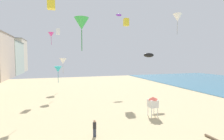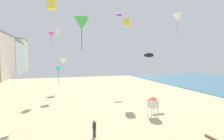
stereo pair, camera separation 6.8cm
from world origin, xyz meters
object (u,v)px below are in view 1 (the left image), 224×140
object	(u,v)px
kite_flyer	(95,127)
kite_black_parafoil	(149,55)
kite_white_delta	(178,18)
driftwood_log	(213,139)
kite_yellow_box	(51,3)
kite_white_delta_2	(63,61)
kite_cyan_delta	(58,69)
kite_purple_parafoil	(119,15)
lifeguard_stand	(153,102)
kite_yellow_box_2	(126,22)
kite_magenta_delta	(51,35)
kite_white_box	(58,32)
kite_green_delta_2	(82,24)

from	to	relation	value
kite_flyer	kite_black_parafoil	world-z (taller)	kite_black_parafoil
kite_flyer	kite_white_delta	world-z (taller)	kite_white_delta
driftwood_log	kite_yellow_box	distance (m)	21.68
kite_yellow_box	kite_white_delta_2	size ratio (longest dim) A/B	0.36
kite_cyan_delta	kite_purple_parafoil	bearing A→B (deg)	35.67
kite_cyan_delta	lifeguard_stand	bearing A→B (deg)	-51.59
kite_flyer	kite_yellow_box	distance (m)	14.36
kite_yellow_box	kite_white_delta_2	distance (m)	21.91
kite_yellow_box_2	kite_black_parafoil	bearing A→B (deg)	-81.17
driftwood_log	kite_yellow_box_2	xyz separation A→B (m)	(0.75, 23.08, 15.36)
kite_magenta_delta	kite_yellow_box	xyz separation A→B (m)	(0.39, -7.89, 2.46)
kite_cyan_delta	kite_white_box	xyz separation A→B (m)	(0.16, 4.92, 7.89)
kite_flyer	kite_white_box	size ratio (longest dim) A/B	1.35
kite_white_box	kite_yellow_box	xyz separation A→B (m)	(-0.66, -17.90, 0.40)
kite_white_delta	kite_green_delta_2	xyz separation A→B (m)	(-13.43, 0.02, -1.68)
kite_cyan_delta	kite_white_box	distance (m)	9.30
driftwood_log	kite_purple_parafoil	xyz separation A→B (m)	(3.00, 34.06, 19.76)
kite_yellow_box	kite_green_delta_2	world-z (taller)	kite_yellow_box
kite_purple_parafoil	kite_magenta_delta	world-z (taller)	kite_purple_parafoil
kite_white_delta_2	kite_black_parafoil	bearing A→B (deg)	-45.10
lifeguard_stand	kite_yellow_box_2	world-z (taller)	kite_yellow_box_2
kite_cyan_delta	kite_magenta_delta	distance (m)	7.79
lifeguard_stand	kite_white_delta	size ratio (longest dim) A/B	0.88
kite_flyer	kite_cyan_delta	xyz separation A→B (m)	(-3.35, 18.12, 4.56)
lifeguard_stand	kite_black_parafoil	distance (m)	10.89
kite_white_delta	kite_cyan_delta	world-z (taller)	kite_white_delta
kite_yellow_box_2	kite_white_delta	bearing A→B (deg)	-82.75
kite_cyan_delta	kite_white_delta_2	size ratio (longest dim) A/B	0.86
kite_purple_parafoil	kite_white_delta	bearing A→B (deg)	-90.92
kite_yellow_box_2	kite_magenta_delta	bearing A→B (deg)	-158.35
driftwood_log	kite_cyan_delta	bearing A→B (deg)	121.76
kite_magenta_delta	kite_yellow_box	distance (m)	8.28
kite_white_delta	kite_purple_parafoil	world-z (taller)	kite_purple_parafoil
kite_flyer	kite_magenta_delta	size ratio (longest dim) A/B	0.82
kite_black_parafoil	kite_yellow_box_2	size ratio (longest dim) A/B	1.25
kite_green_delta_2	kite_purple_parafoil	bearing A→B (deg)	61.45
kite_flyer	kite_green_delta_2	distance (m)	11.66
driftwood_log	kite_yellow_box_2	world-z (taller)	kite_yellow_box_2
kite_yellow_box_2	kite_yellow_box	bearing A→B (deg)	-136.89
kite_yellow_box	kite_white_delta_2	world-z (taller)	kite_yellow_box
kite_black_parafoil	kite_white_delta	bearing A→B (deg)	-84.60
kite_cyan_delta	kite_white_delta_2	world-z (taller)	kite_white_delta_2
driftwood_log	kite_magenta_delta	size ratio (longest dim) A/B	0.84
kite_white_delta_2	kite_flyer	bearing A→B (deg)	-85.04
driftwood_log	kite_green_delta_2	bearing A→B (deg)	141.49
kite_white_box	kite_yellow_box_2	xyz separation A→B (m)	(14.27, -3.93, 2.11)
kite_cyan_delta	kite_yellow_box_2	xyz separation A→B (m)	(14.43, 0.99, 10.00)
kite_white_delta	kite_green_delta_2	size ratio (longest dim) A/B	0.75
kite_white_delta	kite_yellow_box_2	size ratio (longest dim) A/B	1.80
driftwood_log	kite_cyan_delta	xyz separation A→B (m)	(-13.67, 22.09, 5.36)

